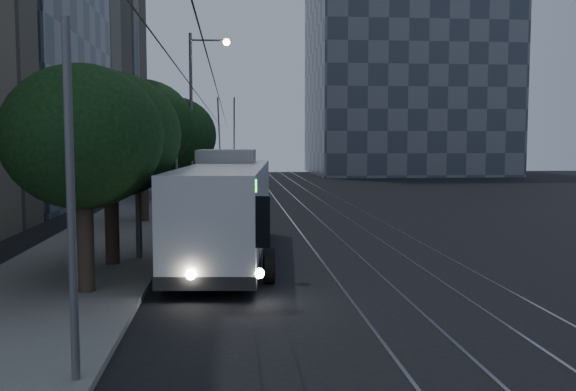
{
  "coord_description": "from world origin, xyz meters",
  "views": [
    {
      "loc": [
        -2.73,
        -20.5,
        4.08
      ],
      "look_at": [
        -0.77,
        1.56,
        2.14
      ],
      "focal_mm": 40.0,
      "sensor_mm": 36.0,
      "label": 1
    }
  ],
  "objects_px": {
    "car_white_d": "(230,181)",
    "streetlamp_near": "(149,70)",
    "pickup_silver": "(226,201)",
    "car_white_c": "(232,187)",
    "streetlamp_far": "(198,102)",
    "car_white_a": "(216,202)",
    "car_white_b": "(216,190)",
    "trolleybus": "(227,209)"
  },
  "relations": [
    {
      "from": "pickup_silver",
      "to": "car_white_b",
      "type": "height_order",
      "value": "pickup_silver"
    },
    {
      "from": "car_white_d",
      "to": "streetlamp_near",
      "type": "distance_m",
      "value": 30.73
    },
    {
      "from": "car_white_a",
      "to": "car_white_d",
      "type": "height_order",
      "value": "car_white_d"
    },
    {
      "from": "car_white_a",
      "to": "streetlamp_near",
      "type": "xyz_separation_m",
      "value": [
        -1.84,
        -13.05,
        5.61
      ]
    },
    {
      "from": "streetlamp_far",
      "to": "car_white_b",
      "type": "bearing_deg",
      "value": 64.95
    },
    {
      "from": "pickup_silver",
      "to": "streetlamp_near",
      "type": "distance_m",
      "value": 13.8
    },
    {
      "from": "car_white_b",
      "to": "streetlamp_near",
      "type": "bearing_deg",
      "value": -109.25
    },
    {
      "from": "car_white_b",
      "to": "car_white_c",
      "type": "relative_size",
      "value": 1.13
    },
    {
      "from": "trolleybus",
      "to": "streetlamp_far",
      "type": "height_order",
      "value": "streetlamp_far"
    },
    {
      "from": "car_white_c",
      "to": "car_white_d",
      "type": "relative_size",
      "value": 0.9
    },
    {
      "from": "trolleybus",
      "to": "pickup_silver",
      "type": "height_order",
      "value": "trolleybus"
    },
    {
      "from": "car_white_c",
      "to": "pickup_silver",
      "type": "bearing_deg",
      "value": -91.91
    },
    {
      "from": "pickup_silver",
      "to": "car_white_a",
      "type": "height_order",
      "value": "pickup_silver"
    },
    {
      "from": "car_white_c",
      "to": "streetlamp_far",
      "type": "relative_size",
      "value": 0.39
    },
    {
      "from": "pickup_silver",
      "to": "car_white_c",
      "type": "relative_size",
      "value": 1.44
    },
    {
      "from": "car_white_b",
      "to": "car_white_c",
      "type": "distance_m",
      "value": 2.97
    },
    {
      "from": "car_white_a",
      "to": "car_white_b",
      "type": "height_order",
      "value": "car_white_a"
    },
    {
      "from": "car_white_a",
      "to": "streetlamp_far",
      "type": "distance_m",
      "value": 8.63
    },
    {
      "from": "trolleybus",
      "to": "car_white_b",
      "type": "xyz_separation_m",
      "value": [
        -0.83,
        21.19,
        -1.01
      ]
    },
    {
      "from": "pickup_silver",
      "to": "car_white_d",
      "type": "height_order",
      "value": "pickup_silver"
    },
    {
      "from": "car_white_c",
      "to": "streetlamp_near",
      "type": "relative_size",
      "value": 0.4
    },
    {
      "from": "streetlamp_far",
      "to": "pickup_silver",
      "type": "bearing_deg",
      "value": -75.82
    },
    {
      "from": "car_white_b",
      "to": "streetlamp_far",
      "type": "bearing_deg",
      "value": -129.96
    },
    {
      "from": "car_white_b",
      "to": "streetlamp_far",
      "type": "xyz_separation_m",
      "value": [
        -1.04,
        -2.23,
        5.71
      ]
    },
    {
      "from": "pickup_silver",
      "to": "car_white_a",
      "type": "bearing_deg",
      "value": 110.0
    },
    {
      "from": "trolleybus",
      "to": "streetlamp_near",
      "type": "xyz_separation_m",
      "value": [
        -2.48,
        -0.49,
        4.63
      ]
    },
    {
      "from": "trolleybus",
      "to": "streetlamp_near",
      "type": "distance_m",
      "value": 5.28
    },
    {
      "from": "trolleybus",
      "to": "car_white_c",
      "type": "xyz_separation_m",
      "value": [
        0.2,
        23.98,
        -1.01
      ]
    },
    {
      "from": "trolleybus",
      "to": "streetlamp_near",
      "type": "relative_size",
      "value": 1.18
    },
    {
      "from": "car_white_b",
      "to": "car_white_d",
      "type": "xyz_separation_m",
      "value": [
        0.9,
        8.44,
        0.1
      ]
    },
    {
      "from": "streetlamp_far",
      "to": "trolleybus",
      "type": "bearing_deg",
      "value": -84.34
    },
    {
      "from": "pickup_silver",
      "to": "streetlamp_far",
      "type": "xyz_separation_m",
      "value": [
        -1.77,
        7.01,
        5.55
      ]
    },
    {
      "from": "pickup_silver",
      "to": "car_white_d",
      "type": "distance_m",
      "value": 17.68
    },
    {
      "from": "streetlamp_near",
      "to": "trolleybus",
      "type": "bearing_deg",
      "value": 11.09
    },
    {
      "from": "car_white_b",
      "to": "pickup_silver",
      "type": "bearing_deg",
      "value": -100.41
    },
    {
      "from": "pickup_silver",
      "to": "car_white_b",
      "type": "bearing_deg",
      "value": 73.58
    },
    {
      "from": "car_white_b",
      "to": "car_white_d",
      "type": "distance_m",
      "value": 8.49
    },
    {
      "from": "pickup_silver",
      "to": "car_white_c",
      "type": "distance_m",
      "value": 12.03
    },
    {
      "from": "trolleybus",
      "to": "car_white_a",
      "type": "distance_m",
      "value": 12.62
    },
    {
      "from": "car_white_d",
      "to": "streetlamp_far",
      "type": "height_order",
      "value": "streetlamp_far"
    },
    {
      "from": "car_white_a",
      "to": "car_white_d",
      "type": "bearing_deg",
      "value": 81.81
    },
    {
      "from": "pickup_silver",
      "to": "streetlamp_near",
      "type": "relative_size",
      "value": 0.57
    }
  ]
}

